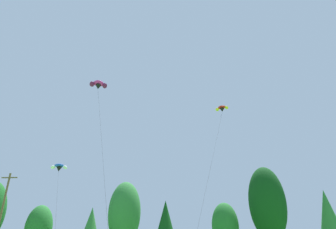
{
  "coord_description": "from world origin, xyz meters",
  "views": [
    {
      "loc": [
        3.98,
        -3.23,
        2.57
      ],
      "look_at": [
        2.89,
        20.88,
        13.73
      ],
      "focal_mm": 30.7,
      "sensor_mm": 36.0,
      "label": 1
    }
  ],
  "objects_px": {
    "parafoil_kite_high_blue_white": "(59,167)",
    "parafoil_kite_mid_magenta": "(98,85)",
    "utility_pole": "(1,216)",
    "parafoil_kite_far_red_yellow": "(222,109)"
  },
  "relations": [
    {
      "from": "parafoil_kite_high_blue_white",
      "to": "parafoil_kite_far_red_yellow",
      "type": "height_order",
      "value": "parafoil_kite_far_red_yellow"
    },
    {
      "from": "utility_pole",
      "to": "parafoil_kite_mid_magenta",
      "type": "relative_size",
      "value": 0.54
    },
    {
      "from": "utility_pole",
      "to": "parafoil_kite_far_red_yellow",
      "type": "height_order",
      "value": "parafoil_kite_far_red_yellow"
    },
    {
      "from": "parafoil_kite_mid_magenta",
      "to": "parafoil_kite_far_red_yellow",
      "type": "relative_size",
      "value": 1.05
    },
    {
      "from": "parafoil_kite_high_blue_white",
      "to": "parafoil_kite_far_red_yellow",
      "type": "relative_size",
      "value": 0.82
    },
    {
      "from": "utility_pole",
      "to": "parafoil_kite_high_blue_white",
      "type": "height_order",
      "value": "parafoil_kite_high_blue_white"
    },
    {
      "from": "parafoil_kite_high_blue_white",
      "to": "parafoil_kite_mid_magenta",
      "type": "relative_size",
      "value": 0.78
    },
    {
      "from": "parafoil_kite_high_blue_white",
      "to": "parafoil_kite_mid_magenta",
      "type": "bearing_deg",
      "value": -49.12
    },
    {
      "from": "utility_pole",
      "to": "parafoil_kite_high_blue_white",
      "type": "distance_m",
      "value": 9.52
    },
    {
      "from": "parafoil_kite_high_blue_white",
      "to": "parafoil_kite_mid_magenta",
      "type": "distance_m",
      "value": 14.4
    }
  ]
}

